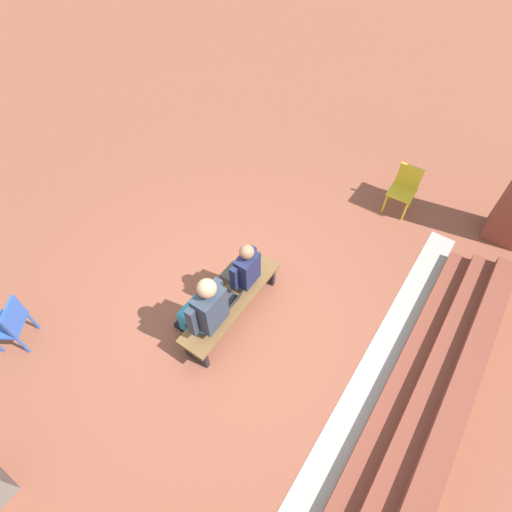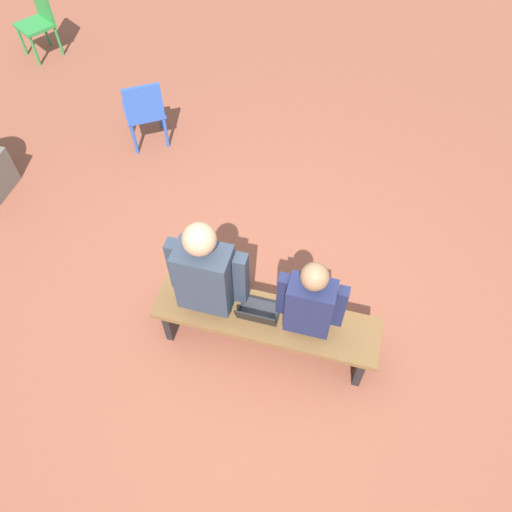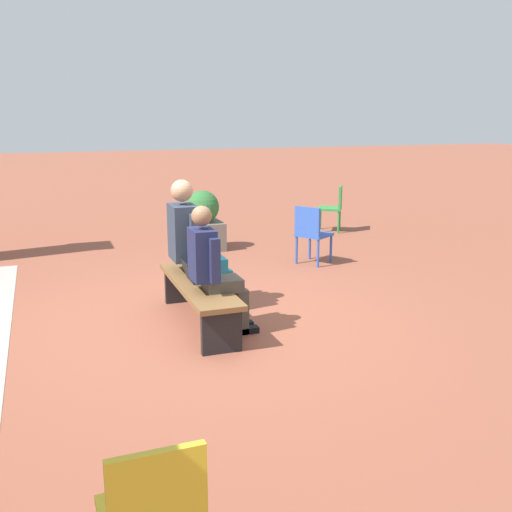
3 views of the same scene
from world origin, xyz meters
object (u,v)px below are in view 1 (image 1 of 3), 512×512
at_px(bench, 232,303).
at_px(plastic_chair_mid_courtyard, 11,322).
at_px(person_adult, 204,309).
at_px(person_student, 241,271).
at_px(laptop, 230,301).
at_px(plastic_chair_near_bench_left, 404,187).

distance_m(bench, plastic_chair_mid_courtyard, 2.89).
xyz_separation_m(bench, person_adult, (0.46, -0.07, 0.40)).
bearing_deg(person_student, laptop, 11.08).
height_order(bench, person_adult, person_adult).
height_order(laptop, plastic_chair_mid_courtyard, plastic_chair_mid_courtyard).
height_order(person_student, person_adult, person_adult).
bearing_deg(laptop, person_student, -168.92).
relative_size(person_student, laptop, 4.00).
distance_m(person_student, plastic_chair_mid_courtyard, 3.07).
height_order(laptop, plastic_chair_near_bench_left, plastic_chair_near_bench_left).
xyz_separation_m(person_adult, laptop, (-0.40, 0.09, -0.26)).
distance_m(laptop, plastic_chair_mid_courtyard, 2.85).
bearing_deg(plastic_chair_mid_courtyard, person_student, 137.10).
relative_size(laptop, plastic_chair_near_bench_left, 0.38).
height_order(person_adult, plastic_chair_near_bench_left, person_adult).
height_order(bench, plastic_chair_near_bench_left, plastic_chair_near_bench_left).
relative_size(laptop, plastic_chair_mid_courtyard, 0.38).
xyz_separation_m(person_student, plastic_chair_near_bench_left, (-3.16, 1.16, -0.21)).
bearing_deg(person_adult, bench, 170.91).
bearing_deg(person_adult, person_student, 179.30).
height_order(person_student, plastic_chair_mid_courtyard, person_student).
bearing_deg(plastic_chair_mid_courtyard, laptop, 130.70).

